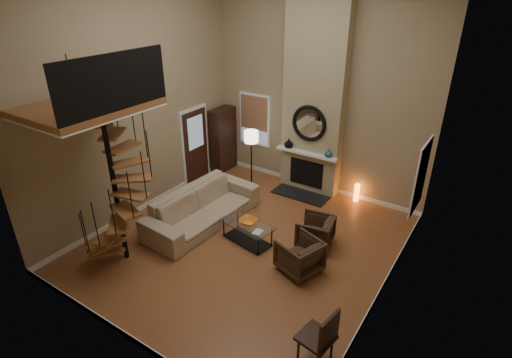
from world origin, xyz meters
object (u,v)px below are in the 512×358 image
Objects in this scene: sofa at (203,207)px; floor_lamp at (251,141)px; hutch at (223,139)px; armchair_near at (318,232)px; side_chair at (321,336)px; coffee_table at (247,231)px; armchair_far at (302,257)px; accent_lamp at (357,193)px.

sofa is 2.25m from floor_lamp.
hutch is at bearing 31.37° from sofa.
side_chair is (1.31, -2.68, 0.17)m from armchair_near.
sofa is at bearing -86.61° from armchair_near.
sofa is 1.35m from coffee_table.
sofa is 2.37× the size of coffee_table.
accent_lamp is at bearing -158.78° from armchair_far.
hutch is 3.97m from coffee_table.
accent_lamp is at bearing 66.06° from coffee_table.
floor_lamp is (-2.67, 1.40, 1.06)m from armchair_near.
sofa is 4.04× the size of armchair_near.
side_chair is (1.33, -5.04, 0.28)m from accent_lamp.
hutch is 2.55× the size of armchair_near.
armchair_far is (2.82, -0.36, -0.04)m from sofa.
sofa is 6.25× the size of accent_lamp.
floor_lamp is (-2.78, 2.36, 1.06)m from armchair_far.
floor_lamp is (0.04, 2.00, 1.02)m from sofa.
hutch reaches higher than accent_lamp.
sofa is 2.78m from armchair_near.
accent_lamp is at bearing 171.22° from armchair_near.
floor_lamp is (1.47, -0.67, 0.46)m from hutch.
hutch is 1.11× the size of floor_lamp.
armchair_near is 1.55× the size of accent_lamp.
armchair_near is 1.54m from coffee_table.
sofa is (1.43, -2.68, -0.55)m from hutch.
hutch reaches higher than sofa.
hutch is at bearing 134.90° from coffee_table.
armchair_near reaches higher than accent_lamp.
hutch reaches higher than floor_lamp.
side_chair is (1.20, -1.72, 0.17)m from armchair_far.
hutch is at bearing -106.48° from armchair_far.
accent_lamp reaches higher than coffee_table.
armchair_near reaches higher than coffee_table.
armchair_near is at bearing -89.64° from accent_lamp.
sofa is at bearing -78.19° from armchair_far.
floor_lamp is at bearing 2.13° from sofa.
armchair_far is at bearing -10.04° from coffee_table.
sofa reaches higher than coffee_table.
side_chair is at bearing 54.05° from armchair_far.
hutch reaches higher than armchair_near.
floor_lamp is 3.57× the size of accent_lamp.
hutch is at bearing -125.77° from armchair_near.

